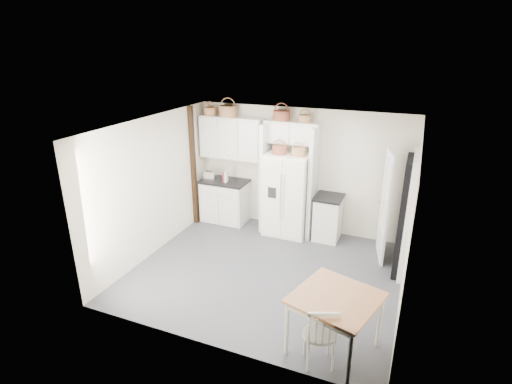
% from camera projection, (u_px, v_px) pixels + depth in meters
% --- Properties ---
extents(floor, '(4.50, 4.50, 0.00)m').
position_uv_depth(floor, '(266.00, 271.00, 7.09)').
color(floor, '#47484D').
rests_on(floor, ground).
extents(ceiling, '(4.50, 4.50, 0.00)m').
position_uv_depth(ceiling, '(267.00, 126.00, 6.17)').
color(ceiling, white).
rests_on(ceiling, wall_back).
extents(wall_back, '(4.50, 0.00, 4.50)m').
position_uv_depth(wall_back, '(300.00, 170.00, 8.36)').
color(wall_back, silver).
rests_on(wall_back, floor).
extents(wall_left, '(0.00, 4.00, 4.00)m').
position_uv_depth(wall_left, '(154.00, 186.00, 7.43)').
color(wall_left, silver).
rests_on(wall_left, floor).
extents(wall_right, '(0.00, 4.00, 4.00)m').
position_uv_depth(wall_right, '(410.00, 226.00, 5.83)').
color(wall_right, silver).
rests_on(wall_right, floor).
extents(refrigerator, '(0.90, 0.72, 1.74)m').
position_uv_depth(refrigerator, '(288.00, 194.00, 8.25)').
color(refrigerator, white).
rests_on(refrigerator, floor).
extents(base_cab_left, '(0.99, 0.63, 0.92)m').
position_uv_depth(base_cab_left, '(225.00, 201.00, 8.98)').
color(base_cab_left, silver).
rests_on(base_cab_left, floor).
extents(base_cab_right, '(0.50, 0.60, 0.89)m').
position_uv_depth(base_cab_right, '(328.00, 218.00, 8.15)').
color(base_cab_right, silver).
rests_on(base_cab_right, floor).
extents(dining_table, '(1.23, 1.23, 0.83)m').
position_uv_depth(dining_table, '(334.00, 324.00, 5.15)').
color(dining_table, '#AD6E3E').
rests_on(dining_table, floor).
extents(windsor_chair, '(0.55, 0.53, 0.89)m').
position_uv_depth(windsor_chair, '(320.00, 334.00, 4.92)').
color(windsor_chair, silver).
rests_on(windsor_chair, floor).
extents(counter_left, '(1.03, 0.67, 0.04)m').
position_uv_depth(counter_left, '(225.00, 181.00, 8.81)').
color(counter_left, black).
rests_on(counter_left, base_cab_left).
extents(counter_right, '(0.54, 0.64, 0.04)m').
position_uv_depth(counter_right, '(329.00, 197.00, 7.99)').
color(counter_right, black).
rests_on(counter_right, base_cab_right).
extents(toaster, '(0.29, 0.18, 0.20)m').
position_uv_depth(toaster, '(210.00, 176.00, 8.79)').
color(toaster, silver).
rests_on(toaster, counter_left).
extents(cookbook_red, '(0.04, 0.14, 0.22)m').
position_uv_depth(cookbook_red, '(225.00, 177.00, 8.68)').
color(cookbook_red, '#AB2830').
rests_on(cookbook_red, counter_left).
extents(cookbook_cream, '(0.06, 0.16, 0.24)m').
position_uv_depth(cookbook_cream, '(226.00, 177.00, 8.66)').
color(cookbook_cream, white).
rests_on(cookbook_cream, counter_left).
extents(basket_upper_a, '(0.28, 0.28, 0.16)m').
position_uv_depth(basket_upper_a, '(210.00, 111.00, 8.52)').
color(basket_upper_a, brown).
rests_on(basket_upper_a, upper_cabinet).
extents(basket_upper_b, '(0.38, 0.38, 0.22)m').
position_uv_depth(basket_upper_b, '(228.00, 111.00, 8.36)').
color(basket_upper_b, brown).
rests_on(basket_upper_b, upper_cabinet).
extents(basket_bridge_a, '(0.34, 0.34, 0.19)m').
position_uv_depth(basket_bridge_a, '(281.00, 116.00, 7.94)').
color(basket_bridge_a, '#55241D').
rests_on(basket_bridge_a, bridge_cabinet).
extents(basket_bridge_b, '(0.25, 0.25, 0.14)m').
position_uv_depth(basket_bridge_b, '(305.00, 119.00, 7.78)').
color(basket_bridge_b, brown).
rests_on(basket_bridge_b, bridge_cabinet).
extents(basket_fridge_a, '(0.29, 0.29, 0.16)m').
position_uv_depth(basket_fridge_a, '(279.00, 150.00, 7.89)').
color(basket_fridge_a, '#55241D').
rests_on(basket_fridge_a, refrigerator).
extents(basket_fridge_b, '(0.28, 0.28, 0.15)m').
position_uv_depth(basket_fridge_b, '(299.00, 152.00, 7.75)').
color(basket_fridge_b, brown).
rests_on(basket_fridge_b, refrigerator).
extents(upper_cabinet, '(1.40, 0.34, 0.90)m').
position_uv_depth(upper_cabinet, '(232.00, 138.00, 8.53)').
color(upper_cabinet, silver).
rests_on(upper_cabinet, wall_back).
extents(bridge_cabinet, '(1.12, 0.34, 0.45)m').
position_uv_depth(bridge_cabinet, '(292.00, 132.00, 7.97)').
color(bridge_cabinet, silver).
rests_on(bridge_cabinet, wall_back).
extents(fridge_panel_left, '(0.08, 0.60, 2.30)m').
position_uv_depth(fridge_panel_left, '(266.00, 177.00, 8.39)').
color(fridge_panel_left, silver).
rests_on(fridge_panel_left, floor).
extents(fridge_panel_right, '(0.08, 0.60, 2.30)m').
position_uv_depth(fridge_panel_right, '(313.00, 184.00, 8.02)').
color(fridge_panel_right, silver).
rests_on(fridge_panel_right, floor).
extents(trim_post, '(0.09, 0.09, 2.60)m').
position_uv_depth(trim_post, '(193.00, 167.00, 8.58)').
color(trim_post, black).
rests_on(trim_post, floor).
extents(doorway_void, '(0.18, 0.85, 2.05)m').
position_uv_depth(doorway_void, '(405.00, 216.00, 6.82)').
color(doorway_void, black).
rests_on(doorway_void, floor).
extents(door_slab, '(0.21, 0.79, 2.05)m').
position_uv_depth(door_slab, '(385.00, 206.00, 7.24)').
color(door_slab, white).
rests_on(door_slab, floor).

